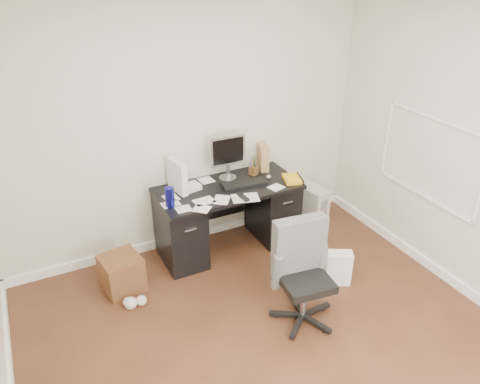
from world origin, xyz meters
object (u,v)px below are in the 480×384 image
object	(u,v)px
office_chair	(306,276)
pc_tower	(309,204)
lcd_monitor	(228,157)
desk	(228,215)
keyboard	(245,183)
wicker_basket	(122,273)

from	to	relation	value
office_chair	pc_tower	size ratio (longest dim) A/B	2.01
lcd_monitor	pc_tower	bearing A→B (deg)	-5.78
pc_tower	desk	bearing A→B (deg)	172.81
lcd_monitor	pc_tower	distance (m)	1.28
lcd_monitor	keyboard	world-z (taller)	lcd_monitor
keyboard	wicker_basket	size ratio (longest dim) A/B	1.37
keyboard	pc_tower	world-z (taller)	keyboard
keyboard	pc_tower	xyz separation A→B (m)	(0.92, 0.10, -0.53)
keyboard	office_chair	size ratio (longest dim) A/B	0.51
lcd_monitor	wicker_basket	xyz separation A→B (m)	(-1.31, -0.36, -0.82)
office_chair	lcd_monitor	bearing A→B (deg)	97.82
keyboard	office_chair	world-z (taller)	office_chair
desk	lcd_monitor	size ratio (longest dim) A/B	3.01
desk	lcd_monitor	bearing A→B (deg)	64.94
office_chair	wicker_basket	xyz separation A→B (m)	(-1.33, 1.15, -0.30)
lcd_monitor	pc_tower	xyz separation A→B (m)	(1.02, -0.11, -0.76)
office_chair	desk	bearing A→B (deg)	101.35
wicker_basket	office_chair	bearing A→B (deg)	-40.93
wicker_basket	desk	bearing A→B (deg)	8.50
desk	pc_tower	bearing A→B (deg)	3.10
lcd_monitor	wicker_basket	bearing A→B (deg)	-164.34
lcd_monitor	keyboard	size ratio (longest dim) A/B	1.02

